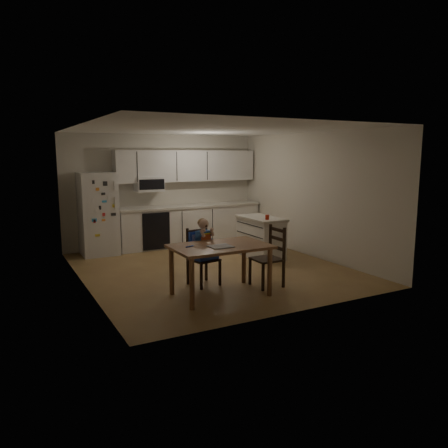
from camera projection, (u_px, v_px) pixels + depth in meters
name	position (u px, v px, depth m)	size (l,w,h in m)	color
room	(200.00, 198.00, 8.18)	(4.52, 5.01, 2.51)	olive
refrigerator	(98.00, 214.00, 8.98)	(0.72, 0.70, 1.70)	silver
kitchen_run	(188.00, 206.00, 10.01)	(3.37, 0.62, 2.15)	silver
kitchen_island	(261.00, 237.00, 8.79)	(0.58, 1.11, 0.82)	silver
red_cup	(267.00, 217.00, 8.38)	(0.07, 0.07, 0.09)	#B4200F
dining_table	(220.00, 252.00, 6.38)	(1.41, 0.90, 0.75)	brown
napkin	(220.00, 246.00, 6.25)	(0.32, 0.28, 0.01)	#ADADB2
toddler_spoon	(189.00, 246.00, 6.24)	(0.02, 0.02, 0.12)	blue
chair_booster	(202.00, 245.00, 6.91)	(0.47, 0.47, 1.07)	black
chair_side	(272.00, 252.00, 6.88)	(0.42, 0.42, 0.95)	black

